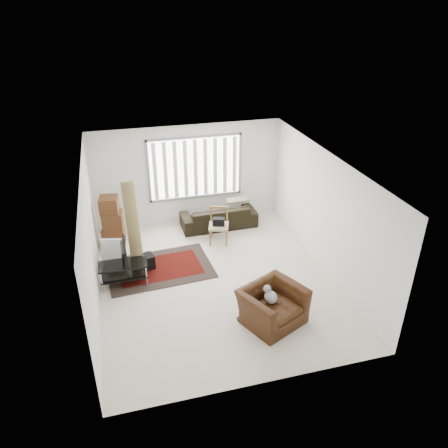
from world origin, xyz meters
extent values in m
plane|color=beige|center=(0.00, 0.00, 0.00)|extent=(6.00, 6.00, 0.00)
cube|color=white|center=(0.00, 0.00, 2.70)|extent=(5.00, 6.00, 0.02)
cube|color=white|center=(0.00, 3.00, 1.35)|extent=(5.00, 0.02, 2.70)
cube|color=white|center=(0.00, -3.00, 1.35)|extent=(5.00, 0.02, 2.70)
cube|color=white|center=(-2.50, 0.00, 1.35)|extent=(0.02, 6.00, 2.70)
cube|color=white|center=(2.50, 0.00, 1.35)|extent=(0.02, 6.00, 2.70)
cube|color=white|center=(0.20, 2.98, 1.55)|extent=(2.40, 0.01, 1.60)
cube|color=gray|center=(0.20, 2.96, 1.55)|extent=(2.52, 0.06, 1.72)
cube|color=white|center=(0.20, 2.92, 1.55)|extent=(2.40, 0.02, 1.55)
cube|color=black|center=(-1.14, 0.78, 0.01)|extent=(2.46, 1.73, 0.02)
cube|color=#420A05|center=(-1.14, 0.78, 0.02)|extent=(1.94, 1.21, 0.00)
cube|color=black|center=(-1.95, 0.39, 0.50)|extent=(1.04, 0.47, 0.04)
cube|color=black|center=(-1.95, 0.39, 0.21)|extent=(1.00, 0.43, 0.03)
cylinder|color=#B2B2B7|center=(-2.42, 0.20, 0.26)|extent=(0.03, 0.03, 0.52)
cylinder|color=#B2B2B7|center=(-1.48, 0.20, 0.26)|extent=(0.03, 0.03, 0.52)
cylinder|color=#B2B2B7|center=(-2.42, 0.59, 0.26)|extent=(0.03, 0.03, 0.52)
cylinder|color=#B2B2B7|center=(-1.48, 0.59, 0.26)|extent=(0.03, 0.03, 0.52)
imported|color=black|center=(-1.95, 0.39, 0.76)|extent=(0.11, 0.84, 0.48)
cube|color=black|center=(-1.42, 0.88, 0.18)|extent=(0.39, 0.39, 0.32)
cube|color=brown|center=(-2.08, 2.16, 0.24)|extent=(0.60, 0.56, 0.48)
cube|color=brown|center=(-2.06, 2.13, 0.70)|extent=(0.54, 0.50, 0.44)
cube|color=brown|center=(-2.10, 2.18, 1.11)|extent=(0.49, 0.49, 0.39)
cube|color=silver|center=(-2.15, 1.29, 0.32)|extent=(0.52, 0.27, 0.64)
cylinder|color=brown|center=(-1.62, 1.20, 0.99)|extent=(0.34, 0.82, 1.98)
imported|color=black|center=(0.70, 2.45, 0.39)|extent=(2.04, 0.91, 0.78)
cube|color=#9C8D66|center=(0.49, 1.63, 0.45)|extent=(0.61, 0.61, 0.05)
cylinder|color=brown|center=(0.23, 1.50, 0.22)|extent=(0.04, 0.04, 0.45)
cylinder|color=brown|center=(0.62, 1.37, 0.22)|extent=(0.04, 0.04, 0.45)
cylinder|color=brown|center=(0.36, 1.88, 0.22)|extent=(0.04, 0.04, 0.45)
cylinder|color=brown|center=(0.74, 1.76, 0.22)|extent=(0.04, 0.04, 0.45)
cube|color=brown|center=(0.55, 1.83, 0.87)|extent=(0.45, 0.18, 0.06)
cube|color=brown|center=(0.36, 1.89, 0.67)|extent=(0.05, 0.05, 0.45)
cube|color=brown|center=(0.75, 1.77, 0.67)|extent=(0.05, 0.05, 0.45)
cube|color=black|center=(0.49, 1.63, 0.57)|extent=(0.34, 0.25, 0.19)
imported|color=#361B0B|center=(0.71, -1.60, 0.42)|extent=(1.43, 1.36, 0.83)
ellipsoid|color=#59595B|center=(0.71, -1.60, 0.54)|extent=(0.33, 0.37, 0.21)
sphere|color=#59595B|center=(0.65, -1.46, 0.67)|extent=(0.16, 0.16, 0.16)
camera|label=1|loc=(-1.90, -7.73, 5.63)|focal=35.00mm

